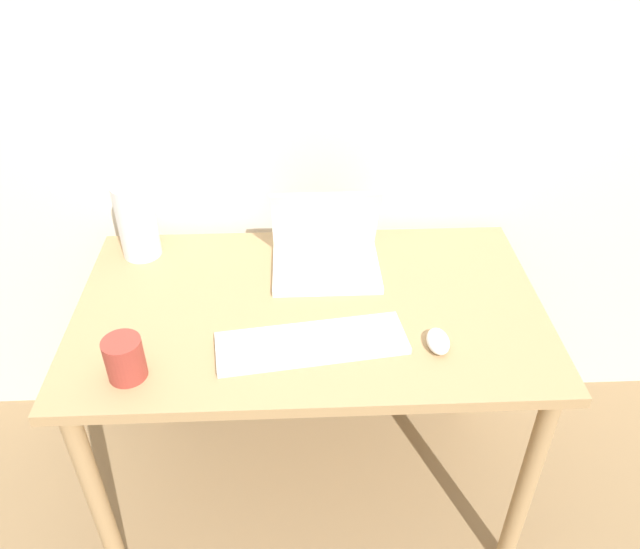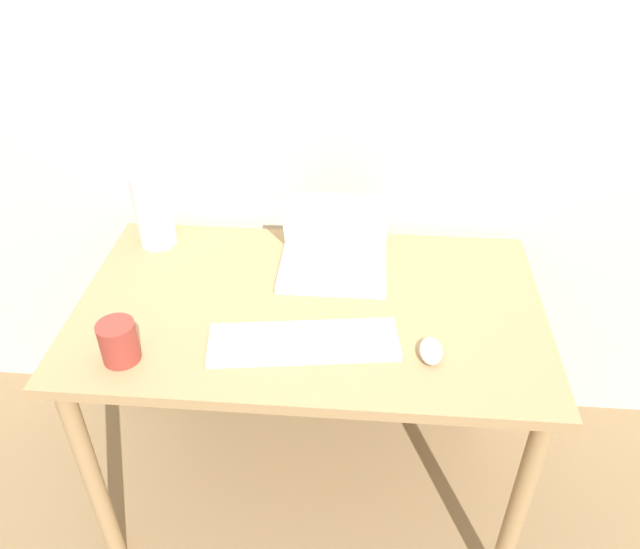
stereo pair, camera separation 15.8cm
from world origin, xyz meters
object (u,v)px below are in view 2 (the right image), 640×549
mouse (431,351)px  mug (119,342)px  laptop (334,252)px  keyboard (305,342)px  vase (151,196)px

mouse → mug: bearing=-175.1°
laptop → mug: bearing=-138.7°
mouse → mug: (-0.73, -0.06, 0.03)m
laptop → keyboard: 0.34m
keyboard → mouse: mouse is taller
laptop → keyboard: size_ratio=0.63×
mouse → keyboard: bearing=176.7°
vase → mug: 0.52m
vase → mug: bearing=-83.2°
keyboard → mug: 0.44m
laptop → vase: size_ratio=0.93×
keyboard → mouse: 0.30m
mouse → vase: vase is taller
keyboard → laptop: bearing=81.9°
laptop → vase: vase is taller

